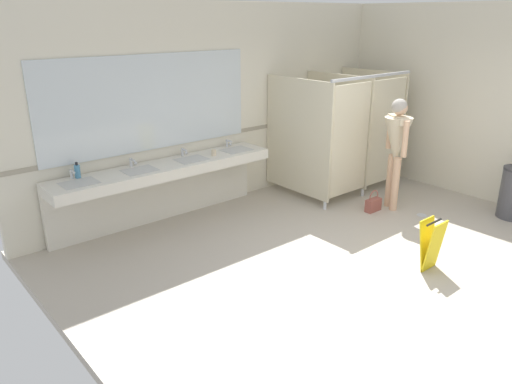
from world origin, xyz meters
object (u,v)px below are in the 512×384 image
Objects in this scene: soap_dispenser at (77,171)px; wet_floor_sign at (431,244)px; person_standing at (397,141)px; paper_cup at (214,153)px; handbag at (373,204)px.

soap_dispenser reaches higher than wet_floor_sign.
person_standing reaches higher than soap_dispenser.
paper_cup is at bearing 144.13° from person_standing.
paper_cup reaches higher than wet_floor_sign.
person_standing is 2.75× the size of wet_floor_sign.
person_standing is at bearing 48.16° from wet_floor_sign.
person_standing is at bearing -35.87° from paper_cup.
person_standing is 0.99m from handbag.
soap_dispenser is at bearing 172.79° from paper_cup.
handbag is 1.65× the size of soap_dispenser.
wet_floor_sign reaches higher than handbag.
wet_floor_sign is at bearing -73.77° from paper_cup.
soap_dispenser reaches higher than handbag.
soap_dispenser is 0.33× the size of wet_floor_sign.
handbag is 2.47m from paper_cup.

